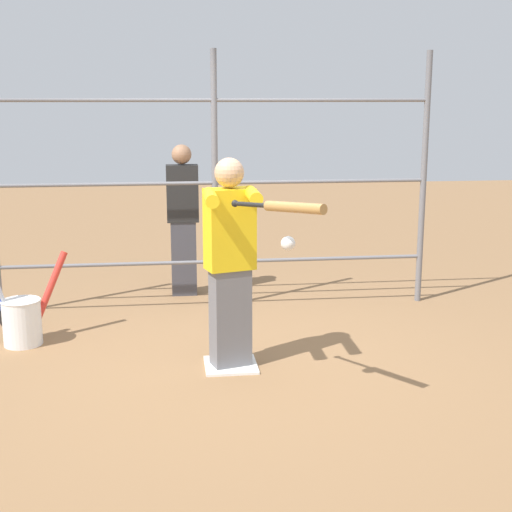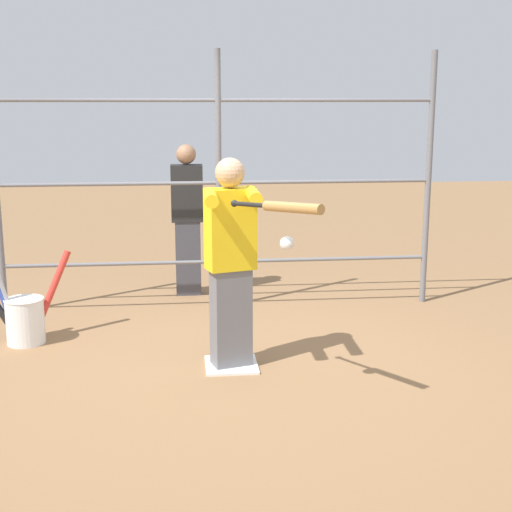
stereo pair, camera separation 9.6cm
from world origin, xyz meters
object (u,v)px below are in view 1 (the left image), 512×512
Objects in this scene: softball_in_flight at (288,243)px; bystander_behind_fence at (183,218)px; batter at (230,257)px; baseball_bat_swinging at (286,207)px; bat_bucket at (19,316)px.

softball_in_flight is 2.87m from bystander_behind_fence.
softball_in_flight is 0.06× the size of bystander_behind_fence.
batter is 16.71× the size of softball_in_flight.
batter reaches higher than baseball_bat_swinging.
baseball_bat_swinging is at bearing 76.65° from softball_in_flight.
batter is 1.75× the size of bat_bucket.
batter is 2.18m from bystander_behind_fence.
batter is 1.02× the size of bystander_behind_fence.
batter is 1.96m from bat_bucket.
bat_bucket is (1.99, -1.58, -1.11)m from baseball_bat_swinging.
bystander_behind_fence is at bearing -82.06° from batter.
baseball_bat_swinging is at bearing 141.65° from bat_bucket.
batter is at bearing -62.47° from softball_in_flight.
bystander_behind_fence is (0.58, -2.99, -0.55)m from baseball_bat_swinging.
bat_bucket is (1.71, -0.74, -0.62)m from batter.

